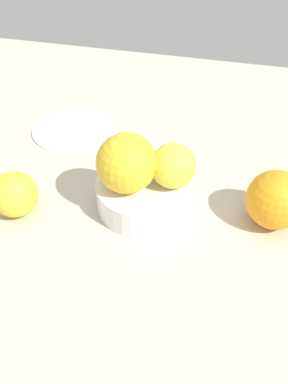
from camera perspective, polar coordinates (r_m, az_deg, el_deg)
name	(u,v)px	position (r cm, az deg, el deg)	size (l,w,h in cm)	color
ground_plane	(144,209)	(65.31, 0.00, -2.35)	(110.00, 110.00, 2.00)	#BCB29E
fruit_bowl	(144,195)	(63.29, 0.00, -0.37)	(14.23, 14.23, 4.24)	white
orange_in_bowl_0	(126,163)	(58.61, -2.37, 3.88)	(8.51, 8.51, 8.51)	yellow
orange_in_bowl_1	(173,166)	(59.87, 3.94, 3.50)	(6.49, 6.49, 6.49)	yellow
orange_loose_0	(276,200)	(61.92, 17.24, -1.00)	(8.43, 8.43, 8.43)	orange
orange_loose_1	(15,194)	(64.05, -16.92, -0.28)	(6.79, 6.79, 6.79)	yellow
side_plate	(74,128)	(82.13, -9.33, 8.44)	(15.69, 15.69, 0.80)	white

